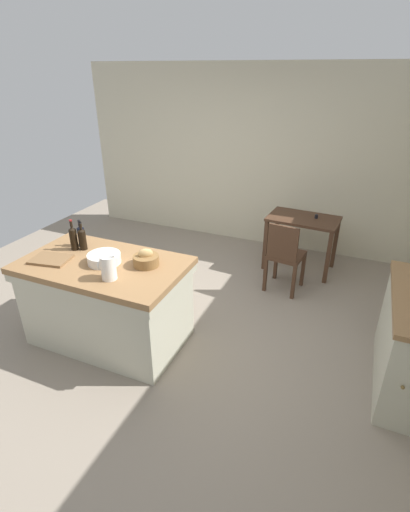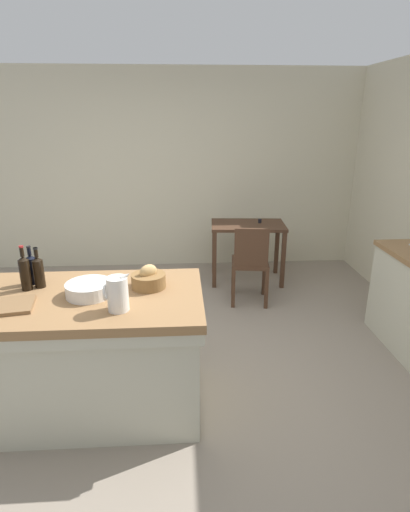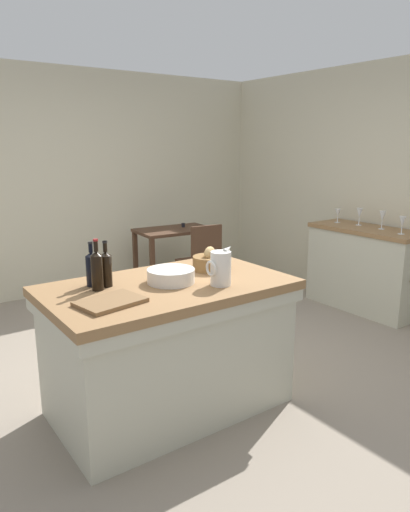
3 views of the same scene
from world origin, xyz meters
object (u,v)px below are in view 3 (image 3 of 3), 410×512
at_px(writing_desk, 175,239).
at_px(cutting_board, 110,302).
at_px(wine_bottle_amber, 92,268).
at_px(wine_glass_far_left, 402,222).
at_px(side_cabinet, 365,268).
at_px(wash_bowl, 171,276).
at_px(pitcher, 221,268).
at_px(wine_glass_left, 382,217).
at_px(wine_glass_middle, 360,213).
at_px(bread_basket, 210,262).
at_px(wine_glass_right, 338,213).
at_px(wine_bottle_green, 97,270).
at_px(island_table, 169,342).
at_px(wine_bottle_dark, 106,268).
at_px(wooden_chair, 201,261).

height_order(writing_desk, cutting_board, cutting_board).
height_order(wine_bottle_amber, wine_glass_far_left, wine_bottle_amber).
bearing_deg(side_cabinet, cutting_board, -168.63).
bearing_deg(wash_bowl, wine_glass_far_left, 1.58).
height_order(pitcher, wine_bottle_amber, wine_bottle_amber).
bearing_deg(wine_glass_left, writing_desk, 124.26).
bearing_deg(pitcher, wine_glass_middle, 18.88).
relative_size(side_cabinet, wine_glass_left, 6.51).
relative_size(writing_desk, wash_bowl, 3.07).
bearing_deg(bread_basket, wash_bowl, -164.27).
bearing_deg(wine_bottle_amber, wine_glass_left, 2.38).
xyz_separation_m(writing_desk, wine_glass_middle, (1.32, -1.65, 0.39)).
height_order(wine_glass_far_left, wine_glass_middle, wine_glass_middle).
xyz_separation_m(cutting_board, wine_glass_right, (3.23, 1.06, 0.10)).
relative_size(writing_desk, cutting_board, 2.68).
height_order(writing_desk, wine_bottle_green, wine_bottle_green).
bearing_deg(island_table, wine_glass_middle, 13.00).
bearing_deg(wine_bottle_amber, bread_basket, -8.06).
relative_size(writing_desk, wine_bottle_dark, 3.26).
relative_size(wash_bowl, bread_basket, 1.29).
bearing_deg(wine_bottle_green, wine_bottle_amber, 85.58).
xyz_separation_m(pitcher, wine_glass_left, (2.55, 0.59, 0.03)).
bearing_deg(wine_glass_middle, wine_bottle_amber, -172.59).
distance_m(pitcher, wine_bottle_dark, 0.71).
distance_m(side_cabinet, wash_bowl, 2.80).
xyz_separation_m(island_table, wash_bowl, (0.03, 0.00, 0.45)).
bearing_deg(side_cabinet, pitcher, -164.04).
bearing_deg(cutting_board, pitcher, -5.42).
bearing_deg(wine_glass_right, wine_bottle_dark, -166.65).
height_order(writing_desk, wine_glass_right, wine_glass_right).
bearing_deg(wine_glass_middle, writing_desk, 128.72).
xyz_separation_m(island_table, cutting_board, (-0.47, -0.16, 0.42)).
distance_m(bread_basket, wine_glass_right, 2.48).
distance_m(island_table, wine_glass_middle, 2.92).
height_order(island_table, wine_bottle_amber, wine_bottle_amber).
distance_m(side_cabinet, cutting_board, 3.31).
bearing_deg(wooden_chair, wine_bottle_amber, -142.46).
bearing_deg(wine_bottle_dark, wine_glass_left, 3.57).
bearing_deg(wine_glass_left, wine_bottle_dark, -176.43).
distance_m(wine_bottle_dark, wine_glass_far_left, 3.05).
bearing_deg(side_cabinet, bread_basket, -170.86).
bearing_deg(pitcher, wash_bowl, 134.06).
relative_size(wash_bowl, wine_bottle_dark, 1.06).
xyz_separation_m(side_cabinet, cutting_board, (-3.21, -0.65, 0.44)).
bearing_deg(pitcher, cutting_board, 174.58).
distance_m(cutting_board, wine_glass_far_left, 3.18).
xyz_separation_m(wash_bowl, cutting_board, (-0.49, -0.16, -0.03)).
bearing_deg(island_table, wine_bottle_dark, 154.17).
xyz_separation_m(wine_glass_far_left, wine_glass_right, (0.06, 0.83, -0.02)).
relative_size(wooden_chair, wine_bottle_green, 2.86).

